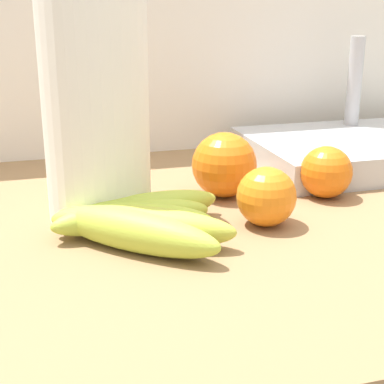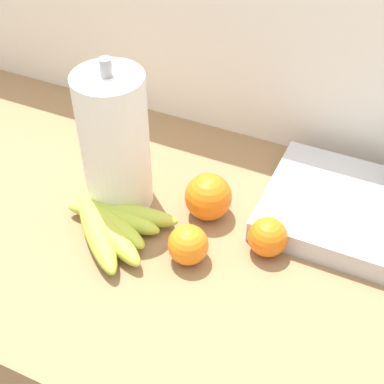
% 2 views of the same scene
% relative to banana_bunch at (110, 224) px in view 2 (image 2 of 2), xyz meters
% --- Properties ---
extents(wall_back, '(2.20, 0.06, 1.30)m').
position_rel_banana_bunch_xyz_m(wall_back, '(0.24, 0.39, -0.26)').
color(wall_back, silver).
rests_on(wall_back, ground).
extents(banana_bunch, '(0.20, 0.18, 0.04)m').
position_rel_banana_bunch_xyz_m(banana_bunch, '(0.00, 0.00, 0.00)').
color(banana_bunch, '#ADC43F').
rests_on(banana_bunch, counter).
extents(orange_right, '(0.07, 0.07, 0.07)m').
position_rel_banana_bunch_xyz_m(orange_right, '(0.15, 0.00, 0.01)').
color(orange_right, orange).
rests_on(orange_right, counter).
extents(orange_back_right, '(0.07, 0.07, 0.07)m').
position_rel_banana_bunch_xyz_m(orange_back_right, '(0.26, 0.07, 0.01)').
color(orange_back_right, orange).
rests_on(orange_back_right, counter).
extents(orange_far_right, '(0.08, 0.08, 0.08)m').
position_rel_banana_bunch_xyz_m(orange_far_right, '(0.13, 0.11, 0.02)').
color(orange_far_right, orange).
rests_on(orange_far_right, counter).
extents(paper_towel_roll, '(0.12, 0.12, 0.29)m').
position_rel_banana_bunch_xyz_m(paper_towel_roll, '(-0.03, 0.08, 0.11)').
color(paper_towel_roll, white).
rests_on(paper_towel_roll, counter).
extents(sink_basin, '(0.40, 0.25, 0.19)m').
position_rel_banana_bunch_xyz_m(sink_basin, '(0.42, 0.20, 0.00)').
color(sink_basin, '#B7BABF').
rests_on(sink_basin, counter).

